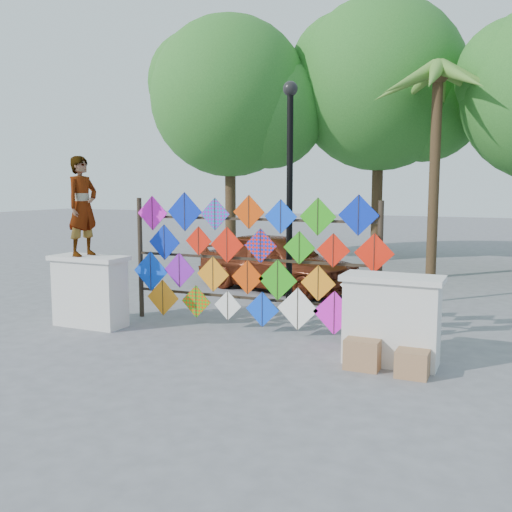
% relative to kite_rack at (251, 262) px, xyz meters
% --- Properties ---
extents(ground, '(80.00, 80.00, 0.00)m').
position_rel_kite_rack_xyz_m(ground, '(-0.08, -0.73, -1.20)').
color(ground, gray).
rests_on(ground, ground).
extents(parapet_left, '(1.40, 0.65, 1.28)m').
position_rel_kite_rack_xyz_m(parapet_left, '(-2.78, -0.93, -0.55)').
color(parapet_left, silver).
rests_on(parapet_left, ground).
extents(parapet_right, '(1.40, 0.65, 1.28)m').
position_rel_kite_rack_xyz_m(parapet_right, '(2.62, -0.93, -0.55)').
color(parapet_right, silver).
rests_on(parapet_right, ground).
extents(kite_rack, '(4.94, 0.24, 2.42)m').
position_rel_kite_rack_xyz_m(kite_rack, '(0.00, 0.00, 0.00)').
color(kite_rack, black).
rests_on(kite_rack, ground).
extents(tree_west, '(5.85, 5.20, 8.01)m').
position_rel_kite_rack_xyz_m(tree_west, '(-4.48, 8.30, 4.18)').
color(tree_west, '#4C3720').
rests_on(tree_west, ground).
extents(tree_mid, '(6.30, 5.60, 8.61)m').
position_rel_kite_rack_xyz_m(tree_mid, '(0.03, 10.30, 4.57)').
color(tree_mid, '#4C3720').
rests_on(tree_mid, ground).
extents(palm_tree, '(3.62, 3.62, 5.83)m').
position_rel_kite_rack_xyz_m(palm_tree, '(2.12, 7.27, 3.75)').
color(palm_tree, '#4C3720').
rests_on(palm_tree, ground).
extents(vendor_woman, '(0.48, 0.68, 1.77)m').
position_rel_kite_rack_xyz_m(vendor_woman, '(-2.87, -0.93, 0.97)').
color(vendor_woman, '#99999E').
rests_on(vendor_woman, parapet_left).
extents(sedan, '(4.43, 2.72, 1.41)m').
position_rel_kite_rack_xyz_m(sedan, '(-1.04, 3.77, -0.50)').
color(sedan, '#5D2210').
rests_on(sedan, ground).
extents(lamppost, '(0.28, 0.28, 4.46)m').
position_rel_kite_rack_xyz_m(lamppost, '(0.22, 1.27, 1.49)').
color(lamppost, black).
rests_on(lamppost, ground).
extents(cardboard_box_near, '(0.48, 0.42, 0.42)m').
position_rel_kite_rack_xyz_m(cardboard_box_near, '(2.31, -1.28, -0.99)').
color(cardboard_box_near, '#AD7653').
rests_on(cardboard_box_near, ground).
extents(cardboard_box_far, '(0.42, 0.39, 0.36)m').
position_rel_kite_rack_xyz_m(cardboard_box_far, '(3.00, -1.36, -1.02)').
color(cardboard_box_far, '#AD7653').
rests_on(cardboard_box_far, ground).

